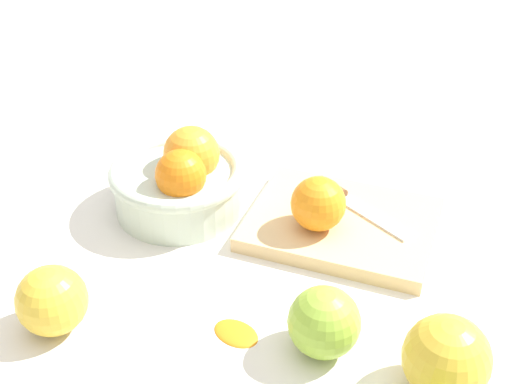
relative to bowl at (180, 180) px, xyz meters
name	(u,v)px	position (x,y,z in m)	size (l,w,h in m)	color
ground_plane	(273,268)	(0.15, -0.08, -0.04)	(2.40, 2.40, 0.00)	silver
bowl	(180,180)	(0.00, 0.00, 0.00)	(0.18, 0.18, 0.11)	beige
cutting_board	(342,224)	(0.21, 0.02, -0.04)	(0.23, 0.18, 0.02)	#DBB77F
orange_on_board	(318,204)	(0.18, -0.01, 0.01)	(0.07, 0.07, 0.07)	orange
knife	(350,200)	(0.21, 0.05, -0.02)	(0.14, 0.10, 0.01)	silver
apple_front_left	(52,300)	(-0.04, -0.24, -0.01)	(0.07, 0.07, 0.07)	gold
apple_front_right_2	(446,358)	(0.36, -0.20, 0.00)	(0.08, 0.08, 0.08)	gold
apple_front_right_3	(324,322)	(0.24, -0.19, -0.01)	(0.07, 0.07, 0.07)	#8EB738
citrus_peel	(236,331)	(0.14, -0.19, -0.04)	(0.05, 0.04, 0.01)	orange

